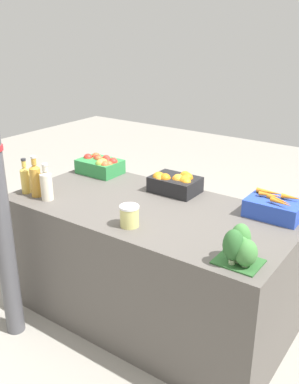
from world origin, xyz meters
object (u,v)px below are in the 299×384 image
object	(u,v)px
carrot_crate	(275,207)
broccoli_pile	(240,247)
orange_crate	(175,183)
apple_crate	(101,165)
juice_bottle_golden	(25,179)
pickle_jar	(129,216)
juice_bottle_amber	(36,179)
juice_bottle_cloudy	(46,185)

from	to	relation	value
carrot_crate	broccoli_pile	xyz separation A→B (m)	(0.06, -0.63, 0.03)
carrot_crate	orange_crate	bearing A→B (deg)	-179.43
apple_crate	juice_bottle_golden	size ratio (longest dim) A/B	1.32
broccoli_pile	pickle_jar	xyz separation A→B (m)	(-0.68, 0.02, -0.03)
orange_crate	pickle_jar	distance (m)	0.60
juice_bottle_golden	carrot_crate	bearing A→B (deg)	21.67
apple_crate	broccoli_pile	bearing A→B (deg)	-23.73
orange_crate	pickle_jar	world-z (taller)	orange_crate
apple_crate	carrot_crate	size ratio (longest dim) A/B	1.00
carrot_crate	juice_bottle_amber	distance (m)	1.54
apple_crate	broccoli_pile	world-z (taller)	broccoli_pile
broccoli_pile	juice_bottle_cloudy	distance (m)	1.37
juice_bottle_golden	juice_bottle_cloudy	distance (m)	0.21
orange_crate	carrot_crate	size ratio (longest dim) A/B	1.00
broccoli_pile	pickle_jar	distance (m)	0.68
juice_bottle_golden	juice_bottle_amber	size ratio (longest dim) A/B	0.87
broccoli_pile	pickle_jar	bearing A→B (deg)	177.90
orange_crate	carrot_crate	distance (m)	0.69
orange_crate	juice_bottle_amber	xyz separation A→B (m)	(-0.72, -0.60, 0.05)
broccoli_pile	juice_bottle_cloudy	xyz separation A→B (m)	(-1.37, 0.03, 0.01)
broccoli_pile	pickle_jar	world-z (taller)	broccoli_pile
pickle_jar	juice_bottle_golden	bearing A→B (deg)	179.84
carrot_crate	pickle_jar	bearing A→B (deg)	-135.92
carrot_crate	juice_bottle_cloudy	bearing A→B (deg)	-155.27
broccoli_pile	apple_crate	bearing A→B (deg)	156.27
broccoli_pile	juice_bottle_cloudy	world-z (taller)	juice_bottle_cloudy
juice_bottle_cloudy	juice_bottle_golden	bearing A→B (deg)	180.00
juice_bottle_cloudy	carrot_crate	bearing A→B (deg)	24.73
carrot_crate	juice_bottle_amber	size ratio (longest dim) A/B	1.14
juice_bottle_amber	carrot_crate	bearing A→B (deg)	23.11
apple_crate	orange_crate	xyz separation A→B (m)	(0.68, -0.00, -0.00)
carrot_crate	broccoli_pile	size ratio (longest dim) A/B	1.46
apple_crate	juice_bottle_cloudy	size ratio (longest dim) A/B	1.30
carrot_crate	broccoli_pile	bearing A→B (deg)	-84.94
juice_bottle_amber	pickle_jar	xyz separation A→B (m)	(0.79, -0.00, -0.05)
broccoli_pile	pickle_jar	size ratio (longest dim) A/B	1.76
apple_crate	juice_bottle_amber	bearing A→B (deg)	-93.78
pickle_jar	juice_bottle_amber	bearing A→B (deg)	179.82
orange_crate	juice_bottle_amber	bearing A→B (deg)	-140.31
juice_bottle_amber	juice_bottle_cloudy	world-z (taller)	juice_bottle_amber
apple_crate	juice_bottle_golden	bearing A→B (deg)	-103.55
orange_crate	carrot_crate	xyz separation A→B (m)	(0.69, 0.01, -0.01)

